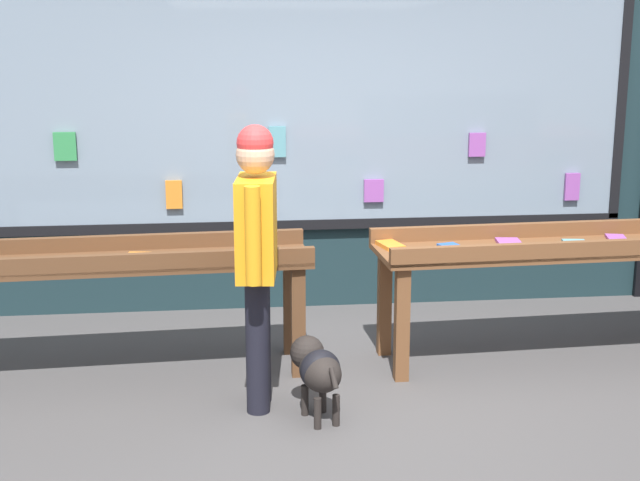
% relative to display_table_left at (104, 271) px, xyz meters
% --- Properties ---
extents(ground_plane, '(40.00, 40.00, 0.00)m').
position_rel_display_table_left_xyz_m(ground_plane, '(1.58, -0.92, -0.72)').
color(ground_plane, '#474444').
extents(shopfront_facade, '(7.92, 0.29, 3.73)m').
position_rel_display_table_left_xyz_m(shopfront_facade, '(1.59, 1.47, 1.13)').
color(shopfront_facade, '#192D33').
rests_on(shopfront_facade, ground_plane).
extents(display_table_left, '(2.71, 0.73, 0.89)m').
position_rel_display_table_left_xyz_m(display_table_left, '(0.00, 0.00, 0.00)').
color(display_table_left, brown).
rests_on(display_table_left, ground_plane).
extents(display_table_right, '(2.71, 0.79, 0.90)m').
position_rel_display_table_left_xyz_m(display_table_right, '(3.15, 0.01, 0.01)').
color(display_table_right, brown).
rests_on(display_table_right, ground_plane).
extents(person_browsing, '(0.27, 0.67, 1.72)m').
position_rel_display_table_left_xyz_m(person_browsing, '(0.97, -0.63, 0.30)').
color(person_browsing, black).
rests_on(person_browsing, ground_plane).
extents(small_dog, '(0.32, 0.55, 0.45)m').
position_rel_display_table_left_xyz_m(small_dog, '(1.31, -0.83, -0.41)').
color(small_dog, black).
rests_on(small_dog, ground_plane).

